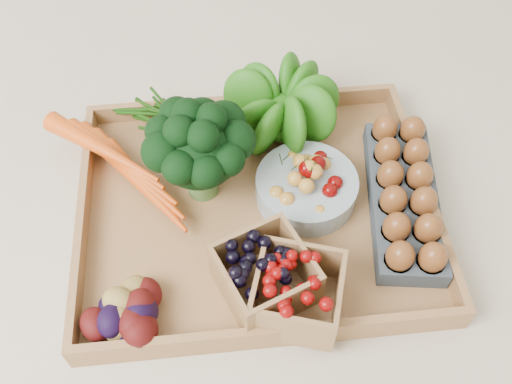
{
  "coord_description": "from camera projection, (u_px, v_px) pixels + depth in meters",
  "views": [
    {
      "loc": [
        -0.05,
        -0.52,
        0.76
      ],
      "look_at": [
        0.0,
        0.0,
        0.06
      ],
      "focal_mm": 40.0,
      "sensor_mm": 36.0,
      "label": 1
    }
  ],
  "objects": [
    {
      "name": "cherry_bowl",
      "position": [
        306.0,
        188.0,
        0.91
      ],
      "size": [
        0.16,
        0.16,
        0.04
      ],
      "primitive_type": "cylinder",
      "color": "#8C9EA5",
      "rests_on": "tray"
    },
    {
      "name": "broccoli",
      "position": [
        200.0,
        165.0,
        0.88
      ],
      "size": [
        0.16,
        0.16,
        0.13
      ],
      "primitive_type": null,
      "color": "black",
      "rests_on": "tray"
    },
    {
      "name": "lettuce",
      "position": [
        283.0,
        105.0,
        0.95
      ],
      "size": [
        0.13,
        0.13,
        0.13
      ],
      "primitive_type": "sphere",
      "color": "#235D0E",
      "rests_on": "tray"
    },
    {
      "name": "ground",
      "position": [
        256.0,
        214.0,
        0.92
      ],
      "size": [
        4.0,
        4.0,
        0.0
      ],
      "primitive_type": "plane",
      "color": "beige",
      "rests_on": "ground"
    },
    {
      "name": "egg_carton",
      "position": [
        403.0,
        199.0,
        0.9
      ],
      "size": [
        0.14,
        0.3,
        0.03
      ],
      "primitive_type": "cube",
      "rotation": [
        0.0,
        0.0,
        -0.15
      ],
      "color": "#384148",
      "rests_on": "tray"
    },
    {
      "name": "potatoes",
      "position": [
        125.0,
        312.0,
        0.76
      ],
      "size": [
        0.13,
        0.13,
        0.07
      ],
      "primitive_type": null,
      "color": "#380908",
      "rests_on": "tray"
    },
    {
      "name": "carrots",
      "position": [
        127.0,
        167.0,
        0.92
      ],
      "size": [
        0.24,
        0.17,
        0.06
      ],
      "primitive_type": null,
      "color": "#DF4D10",
      "rests_on": "tray"
    },
    {
      "name": "punnet_raspberry",
      "position": [
        297.0,
        293.0,
        0.78
      ],
      "size": [
        0.15,
        0.15,
        0.08
      ],
      "primitive_type": "cube",
      "rotation": [
        0.0,
        0.0,
        -0.31
      ],
      "color": "#670404",
      "rests_on": "tray"
    },
    {
      "name": "punnet_blackberry",
      "position": [
        265.0,
        275.0,
        0.79
      ],
      "size": [
        0.15,
        0.15,
        0.08
      ],
      "primitive_type": "cube",
      "rotation": [
        0.0,
        0.0,
        0.39
      ],
      "color": "black",
      "rests_on": "tray"
    },
    {
      "name": "tray",
      "position": [
        256.0,
        211.0,
        0.91
      ],
      "size": [
        0.55,
        0.45,
        0.01
      ],
      "primitive_type": "cube",
      "color": "#A17243",
      "rests_on": "ground"
    }
  ]
}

